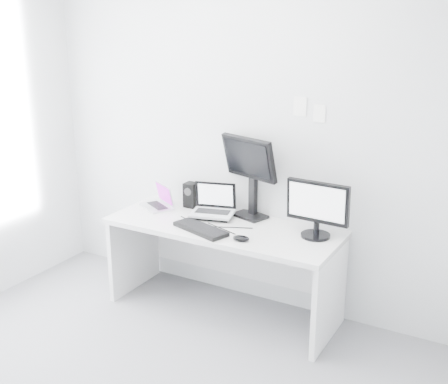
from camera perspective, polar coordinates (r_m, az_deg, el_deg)
The scene contains 11 objects.
back_wall at distance 4.47m, azimuth 2.11°, elevation 5.56°, with size 3.60×3.60×0.00m, color silver.
desk at distance 4.49m, azimuth -0.10°, elevation -7.65°, with size 1.80×0.70×0.73m, color silver.
macbook at distance 4.73m, azimuth -6.82°, elevation -0.38°, with size 0.28×0.21×0.21m, color #BDBDC1.
speaker at distance 4.73m, azimuth -3.29°, elevation -0.29°, with size 0.10×0.10×0.21m, color black.
dell_laptop at distance 4.45m, azimuth -1.18°, elevation -0.93°, with size 0.33×0.26×0.27m, color silver.
rear_monitor at distance 4.42m, azimuth 2.68°, elevation 1.58°, with size 0.49×0.18×0.67m, color black.
samsung_monitor at distance 4.10m, azimuth 9.25°, elevation -1.67°, with size 0.46×0.21×0.43m, color black.
keyboard at distance 4.23m, azimuth -2.35°, elevation -3.71°, with size 0.46×0.16×0.03m, color black.
mouse at distance 4.04m, azimuth 1.71°, elevation -4.64°, with size 0.12×0.08×0.04m, color black.
wall_note_0 at distance 4.24m, azimuth 7.59°, elevation 8.46°, with size 0.10×0.00×0.14m, color white.
wall_note_1 at distance 4.19m, azimuth 9.48°, elevation 7.73°, with size 0.09×0.00×0.13m, color white.
Camera 1 is at (2.01, -2.29, 2.26)m, focal length 45.83 mm.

